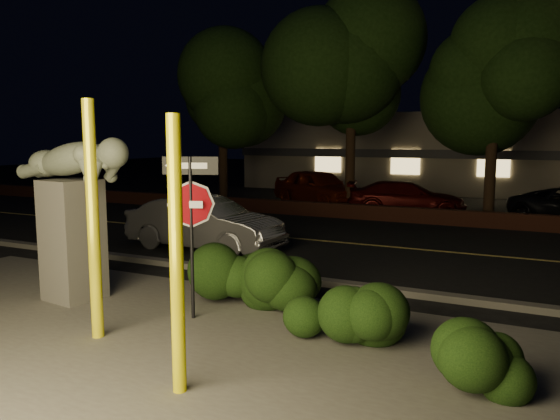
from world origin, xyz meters
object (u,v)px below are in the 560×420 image
object	(u,v)px
sculpture	(73,201)
parked_car_red	(318,187)
yellow_pole_right	(177,258)
parked_car_darkred	(406,198)
silver_sedan	(205,223)
signpost	(191,205)
yellow_pole_left	(93,222)

from	to	relation	value
sculpture	parked_car_red	xyz separation A→B (m)	(-1.29, 14.09, -0.96)
yellow_pole_right	parked_car_darkred	size ratio (longest dim) A/B	0.72
silver_sedan	parked_car_red	bearing A→B (deg)	7.29
sculpture	signpost	bearing A→B (deg)	8.85
yellow_pole_left	silver_sedan	world-z (taller)	yellow_pole_left
signpost	sculpture	size ratio (longest dim) A/B	0.90
signpost	parked_car_darkred	xyz separation A→B (m)	(0.26, 12.88, -1.16)
parked_car_darkred	silver_sedan	bearing A→B (deg)	144.93
yellow_pole_right	silver_sedan	world-z (taller)	yellow_pole_right
sculpture	silver_sedan	distance (m)	4.67
sculpture	parked_car_darkred	world-z (taller)	sculpture
parked_car_red	silver_sedan	bearing A→B (deg)	-145.94
yellow_pole_left	parked_car_darkred	world-z (taller)	yellow_pole_left
yellow_pole_left	signpost	world-z (taller)	yellow_pole_left
parked_car_red	parked_car_darkred	bearing A→B (deg)	-77.66
silver_sedan	parked_car_red	xyz separation A→B (m)	(-0.87, 9.56, 0.08)
sculpture	parked_car_darkred	xyz separation A→B (m)	(2.63, 12.93, -1.10)
yellow_pole_right	signpost	distance (m)	2.46
yellow_pole_right	parked_car_darkred	bearing A→B (deg)	93.93
yellow_pole_left	signpost	xyz separation A→B (m)	(0.73, 1.24, 0.13)
signpost	parked_car_red	xyz separation A→B (m)	(-3.66, 14.04, -1.03)
yellow_pole_left	signpost	distance (m)	1.44
yellow_pole_left	parked_car_red	size ratio (longest dim) A/B	0.75
yellow_pole_right	signpost	world-z (taller)	yellow_pole_right
yellow_pole_left	sculpture	size ratio (longest dim) A/B	1.18
yellow_pole_left	silver_sedan	xyz separation A→B (m)	(-2.06, 5.72, -0.98)
sculpture	parked_car_red	bearing A→B (deg)	102.89
parked_car_red	parked_car_darkred	world-z (taller)	parked_car_red
yellow_pole_left	sculpture	world-z (taller)	yellow_pole_left
yellow_pole_right	parked_car_red	world-z (taller)	yellow_pole_right
parked_car_red	yellow_pole_right	bearing A→B (deg)	-134.08
silver_sedan	parked_car_red	world-z (taller)	parked_car_red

